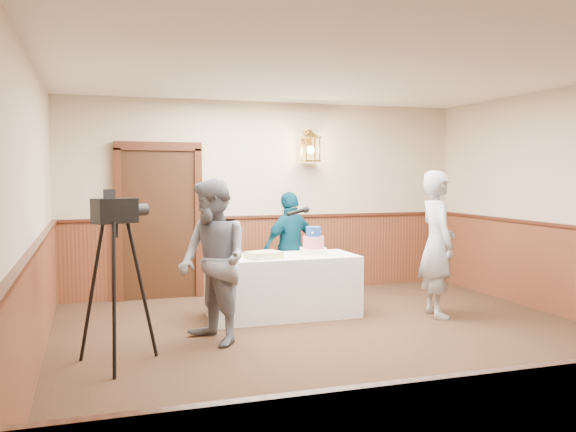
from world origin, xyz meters
name	(u,v)px	position (x,y,z in m)	size (l,w,h in m)	color
ground	(371,358)	(0.00, 0.00, 0.00)	(7.00, 7.00, 0.00)	black
room_shell	(347,197)	(-0.05, 0.45, 1.52)	(6.02, 7.02, 2.81)	beige
display_table	(283,286)	(-0.28, 1.90, 0.38)	(1.80, 0.80, 0.75)	silver
tiered_cake	(313,243)	(0.14, 1.95, 0.88)	(0.41, 0.41, 0.34)	#FFF4C6
sheet_cake_yellow	(264,255)	(-0.56, 1.75, 0.79)	(0.39, 0.29, 0.08)	#DAD682
sheet_cake_green	(223,254)	(-1.00, 2.03, 0.78)	(0.26, 0.21, 0.06)	#A4DE9C
interviewer	(213,262)	(-1.32, 0.97, 0.85)	(1.59, 1.00, 1.71)	slate
baker	(437,244)	(1.52, 1.32, 0.89)	(0.65, 0.43, 1.79)	#97989D
assistant_p	(291,247)	(0.06, 2.61, 0.76)	(0.89, 0.37, 1.51)	#07374C
tv_camera_rig	(116,291)	(-2.30, 0.54, 0.69)	(0.59, 0.56, 1.53)	black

